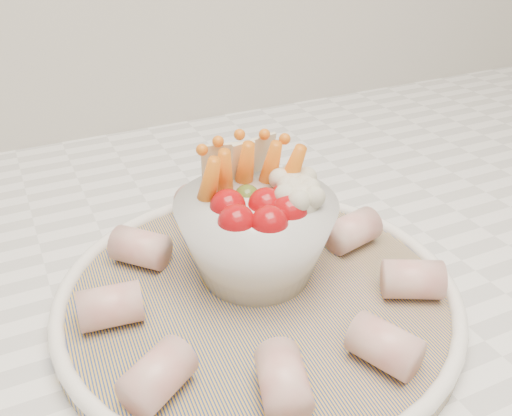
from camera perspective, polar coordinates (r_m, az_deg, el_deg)
name	(u,v)px	position (r m, az deg, el deg)	size (l,w,h in m)	color
serving_platter	(258,296)	(0.46, 0.20, -8.78)	(0.33, 0.33, 0.02)	navy
veggie_bowl	(257,229)	(0.45, 0.15, -2.10)	(0.13, 0.13, 0.11)	silver
cured_meat_rolls	(258,276)	(0.44, 0.20, -6.86)	(0.27, 0.27, 0.03)	#C45F59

